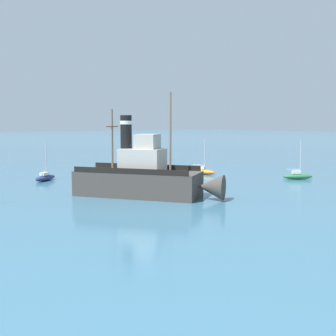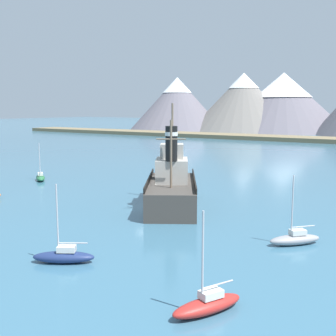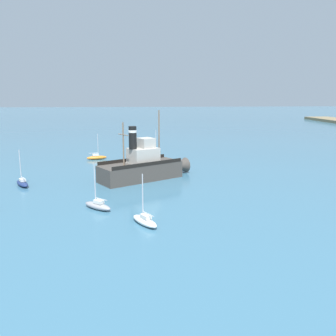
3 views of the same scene
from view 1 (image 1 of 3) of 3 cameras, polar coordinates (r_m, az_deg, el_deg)
name	(u,v)px [view 1 (image 1 of 3)]	position (r m, az deg, el deg)	size (l,w,h in m)	color
ground_plane	(145,193)	(42.91, -3.12, -3.35)	(600.00, 600.00, 0.00)	#38667F
old_tugboat	(144,177)	(40.64, -3.29, -1.28)	(10.36, 14.06, 9.90)	#423D38
sailboat_green	(297,176)	(55.44, 17.13, -1.02)	(3.67, 3.21, 4.90)	#286B3D
sailboat_navy	(45,177)	(53.64, -16.30, -1.22)	(3.81, 2.93, 4.90)	navy
sailboat_orange	(202,171)	(58.25, 4.69, -0.43)	(2.12, 3.96, 4.90)	orange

